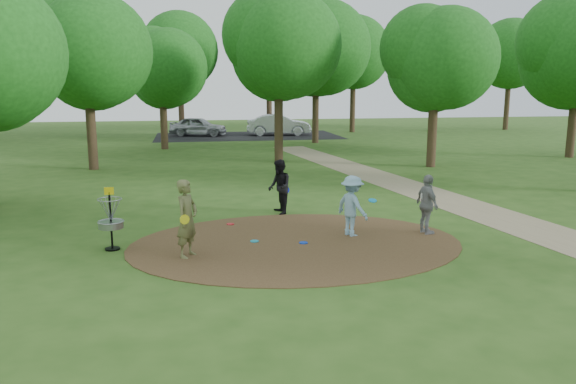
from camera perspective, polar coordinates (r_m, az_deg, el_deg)
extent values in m
plane|color=#2D5119|center=(14.19, 0.86, -5.27)|extent=(100.00, 100.00, 0.00)
cylinder|color=#47301C|center=(14.18, 0.86, -5.23)|extent=(8.40, 8.40, 0.02)
cube|color=#8C7A5B|center=(18.30, 20.00, -2.21)|extent=(7.55, 39.89, 0.01)
cube|color=black|center=(43.79, -4.13, 5.72)|extent=(14.00, 8.00, 0.01)
imported|color=olive|center=(13.10, -10.22, -2.69)|extent=(0.72, 0.80, 1.82)
cylinder|color=yellow|center=(12.83, -10.46, -2.76)|extent=(0.22, 0.10, 0.22)
imported|color=#89B3CC|center=(14.82, 6.53, -1.43)|extent=(1.01, 1.20, 1.61)
cylinder|color=#0C93D8|center=(14.93, 8.59, -0.86)|extent=(0.23, 0.23, 0.08)
imported|color=black|center=(17.23, -0.88, 0.51)|extent=(0.71, 0.88, 1.69)
cylinder|color=#0C15CC|center=(17.23, -0.21, 0.20)|extent=(0.22, 0.07, 0.22)
imported|color=gray|center=(15.35, 13.95, -1.25)|extent=(0.51, 0.99, 1.61)
cylinder|color=silver|center=(15.30, 13.63, -0.42)|extent=(0.23, 0.11, 0.22)
cylinder|color=#1798BB|center=(14.33, -3.43, -5.00)|extent=(0.22, 0.22, 0.02)
cylinder|color=#0B31C5|center=(14.17, 1.57, -5.17)|extent=(0.22, 0.22, 0.02)
cylinder|color=red|center=(16.10, -5.87, -3.25)|extent=(0.22, 0.22, 0.02)
imported|color=#9CA0A4|center=(44.03, -9.11, 6.60)|extent=(4.66, 2.91, 1.48)
imported|color=#B1B4B9|center=(44.06, -0.94, 6.83)|extent=(5.13, 2.31, 1.63)
cylinder|color=black|center=(14.18, -17.55, -2.98)|extent=(0.05, 0.05, 1.35)
cylinder|color=black|center=(14.35, -17.40, -5.52)|extent=(0.36, 0.36, 0.04)
cylinder|color=gray|center=(14.19, -17.53, -3.19)|extent=(0.60, 0.60, 0.16)
torus|color=gray|center=(14.18, -17.55, -2.88)|extent=(0.63, 0.63, 0.03)
torus|color=gray|center=(14.06, -17.68, -0.70)|extent=(0.58, 0.58, 0.02)
cube|color=yellow|center=(14.02, -17.73, 0.10)|extent=(0.22, 0.02, 0.18)
cylinder|color=#332316|center=(27.79, -19.35, 6.07)|extent=(0.44, 0.44, 3.80)
sphere|color=#184F15|center=(27.74, -19.79, 12.91)|extent=(5.17, 5.17, 5.17)
cylinder|color=#332316|center=(28.80, -0.96, 7.21)|extent=(0.44, 0.44, 4.18)
sphere|color=#184F15|center=(28.79, -0.98, 14.30)|extent=(5.36, 5.36, 5.36)
cylinder|color=#332316|center=(27.99, 14.45, 6.17)|extent=(0.44, 0.44, 3.61)
sphere|color=#184F15|center=(27.92, 14.76, 12.56)|extent=(4.77, 4.77, 4.77)
cylinder|color=#332316|center=(35.47, -12.51, 7.03)|extent=(0.44, 0.44, 3.42)
sphere|color=#184F15|center=(35.40, -12.71, 11.88)|extent=(4.68, 4.68, 4.68)
cylinder|color=#332316|center=(38.39, 2.81, 8.26)|extent=(0.44, 0.44, 4.37)
sphere|color=#184F15|center=(38.41, 2.87, 14.11)|extent=(6.30, 6.30, 6.30)
cylinder|color=#332316|center=(34.33, 26.92, 6.32)|extent=(0.44, 0.44, 3.80)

